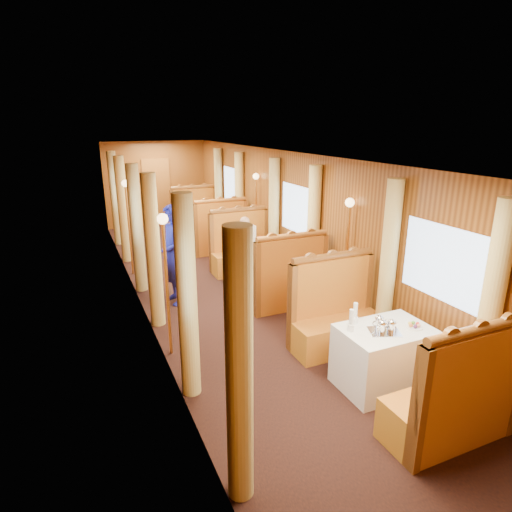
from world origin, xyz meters
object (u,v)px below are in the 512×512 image
rose_vase_far (205,207)px  banquette_near_aft (335,319)px  passenger (245,240)px  table_mid (262,268)px  table_far (206,228)px  banquette_mid_fwd (286,284)px  banquette_near_fwd (453,403)px  teapot_right (391,328)px  rose_vase_mid (260,240)px  teapot_back (379,324)px  fruit_plate (414,326)px  table_near (383,357)px  banquette_mid_aft (242,252)px  banquette_far_aft (196,219)px  tea_tray (384,332)px  banquette_far_fwd (219,235)px  steward (173,255)px  teapot_left (382,329)px

rose_vase_far → banquette_near_aft: bearing=-89.9°
passenger → table_mid: bearing=-90.0°
table_far → banquette_mid_fwd: bearing=-90.0°
banquette_near_fwd → table_far: size_ratio=1.28×
table_mid → teapot_right: 3.63m
table_mid → rose_vase_mid: 0.55m
rose_vase_far → passenger: size_ratio=0.47×
teapot_back → fruit_plate: bearing=-14.1°
banquette_mid_fwd → fruit_plate: banquette_mid_fwd is taller
table_near → banquette_mid_aft: size_ratio=0.78×
table_mid → banquette_far_aft: size_ratio=0.78×
rose_vase_far → table_near: bearing=-89.9°
rose_vase_mid → banquette_near_aft: bearing=-89.6°
rose_vase_mid → teapot_right: bearing=-90.1°
banquette_far_aft → banquette_near_fwd: bearing=-90.0°
banquette_mid_fwd → table_mid: bearing=90.0°
table_mid → passenger: passenger is taller
banquette_mid_fwd → teapot_back: banquette_mid_fwd is taller
fruit_plate → banquette_mid_fwd: bearing=96.9°
table_near → teapot_back: 0.45m
table_far → tea_tray: bearing=-90.7°
banquette_far_fwd → steward: steward is taller
rose_vase_mid → tea_tray: bearing=-91.1°
banquette_near_fwd → tea_tray: (-0.09, 0.95, 0.33)m
banquette_near_aft → banquette_far_aft: 7.00m
banquette_mid_fwd → passenger: 1.84m
banquette_near_fwd → banquette_near_aft: size_ratio=1.00×
table_near → rose_vase_mid: rose_vase_mid is taller
banquette_near_fwd → banquette_mid_aft: (0.00, 5.53, 0.00)m
fruit_plate → steward: bearing=119.2°
teapot_left → steward: steward is taller
banquette_mid_aft → table_far: banquette_mid_aft is taller
rose_vase_mid → rose_vase_far: (0.00, 3.46, 0.00)m
banquette_far_fwd → rose_vase_far: bearing=90.9°
banquette_near_aft → rose_vase_far: bearing=90.1°
banquette_mid_fwd → rose_vase_mid: size_ratio=3.72×
teapot_left → teapot_back: teapot_back is taller
banquette_mid_fwd → teapot_left: size_ratio=8.30×
banquette_near_aft → fruit_plate: banquette_near_aft is taller
tea_tray → steward: (-1.59, 3.52, 0.11)m
teapot_back → banquette_near_aft: bearing=87.4°
banquette_mid_fwd → teapot_right: (-0.03, -2.59, 0.39)m
teapot_left → rose_vase_mid: rose_vase_mid is taller
banquette_mid_fwd → banquette_far_fwd: 3.50m
fruit_plate → tea_tray: bearing=174.7°
banquette_near_aft → rose_vase_mid: size_ratio=3.72×
tea_tray → fruit_plate: size_ratio=1.69×
banquette_near_aft → banquette_mid_fwd: size_ratio=1.00×
banquette_far_fwd → table_far: bearing=90.0°
rose_vase_far → banquette_mid_fwd: bearing=-89.8°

